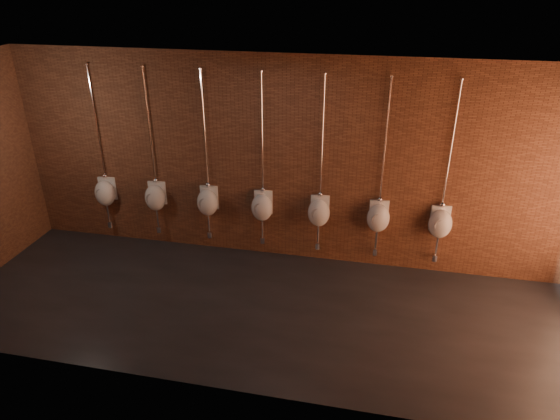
% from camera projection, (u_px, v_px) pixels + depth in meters
% --- Properties ---
extents(ground, '(8.50, 8.50, 0.00)m').
position_uv_depth(ground, '(260.00, 309.00, 6.89)').
color(ground, black).
rests_on(ground, ground).
extents(room_shell, '(8.54, 3.04, 3.22)m').
position_uv_depth(room_shell, '(257.00, 173.00, 6.01)').
color(room_shell, black).
rests_on(room_shell, ground).
extents(urinal_0, '(0.38, 0.35, 2.71)m').
position_uv_depth(urinal_0, '(105.00, 192.00, 8.26)').
color(urinal_0, white).
rests_on(urinal_0, ground).
extents(urinal_1, '(0.38, 0.35, 2.71)m').
position_uv_depth(urinal_1, '(155.00, 196.00, 8.10)').
color(urinal_1, white).
rests_on(urinal_1, ground).
extents(urinal_2, '(0.38, 0.35, 2.71)m').
position_uv_depth(urinal_2, '(208.00, 201.00, 7.93)').
color(urinal_2, white).
rests_on(urinal_2, ground).
extents(urinal_3, '(0.38, 0.35, 2.71)m').
position_uv_depth(urinal_3, '(262.00, 206.00, 7.77)').
color(urinal_3, white).
rests_on(urinal_3, ground).
extents(urinal_4, '(0.38, 0.35, 2.71)m').
position_uv_depth(urinal_4, '(319.00, 211.00, 7.60)').
color(urinal_4, white).
rests_on(urinal_4, ground).
extents(urinal_5, '(0.38, 0.35, 2.71)m').
position_uv_depth(urinal_5, '(378.00, 217.00, 7.44)').
color(urinal_5, white).
rests_on(urinal_5, ground).
extents(urinal_6, '(0.38, 0.35, 2.71)m').
position_uv_depth(urinal_6, '(440.00, 222.00, 7.27)').
color(urinal_6, white).
rests_on(urinal_6, ground).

